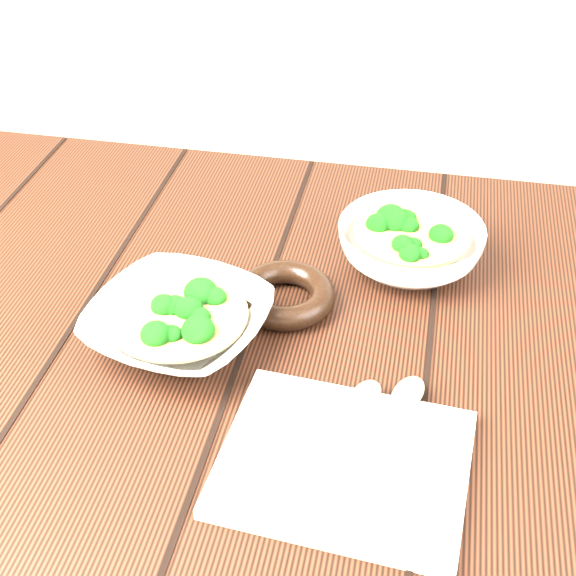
{
  "coord_description": "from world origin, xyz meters",
  "views": [
    {
      "loc": [
        0.16,
        -0.67,
        1.34
      ],
      "look_at": [
        0.02,
        0.02,
        0.8
      ],
      "focal_mm": 50.0,
      "sensor_mm": 36.0,
      "label": 1
    }
  ],
  "objects": [
    {
      "name": "napkin",
      "position": [
        0.11,
        -0.18,
        0.76
      ],
      "size": [
        0.24,
        0.2,
        0.01
      ],
      "primitive_type": "cube",
      "rotation": [
        0.0,
        0.0,
        -0.08
      ],
      "color": "beige",
      "rests_on": "table"
    },
    {
      "name": "soup_bowl_front",
      "position": [
        -0.09,
        -0.04,
        0.78
      ],
      "size": [
        0.23,
        0.23,
        0.05
      ],
      "color": "silver",
      "rests_on": "table"
    },
    {
      "name": "spoon_left",
      "position": [
        0.11,
        -0.14,
        0.77
      ],
      "size": [
        0.07,
        0.18,
        0.01
      ],
      "color": "#BBB7A5",
      "rests_on": "napkin"
    },
    {
      "name": "soup_bowl_back",
      "position": [
        0.14,
        0.16,
        0.78
      ],
      "size": [
        0.23,
        0.23,
        0.06
      ],
      "color": "silver",
      "rests_on": "table"
    },
    {
      "name": "trivet",
      "position": [
        0.01,
        0.05,
        0.76
      ],
      "size": [
        0.15,
        0.15,
        0.03
      ],
      "primitive_type": "torus",
      "rotation": [
        0.0,
        0.0,
        0.28
      ],
      "color": "black",
      "rests_on": "table"
    },
    {
      "name": "spoon_right",
      "position": [
        0.15,
        -0.12,
        0.77
      ],
      "size": [
        0.07,
        0.18,
        0.01
      ],
      "color": "#BBB7A5",
      "rests_on": "napkin"
    },
    {
      "name": "table",
      "position": [
        0.0,
        0.0,
        0.63
      ],
      "size": [
        1.2,
        0.8,
        0.75
      ],
      "color": "#361A0F",
      "rests_on": "ground"
    }
  ]
}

